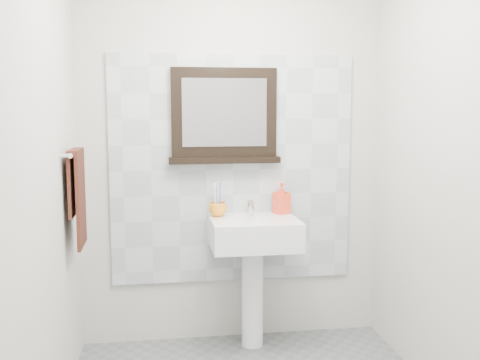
% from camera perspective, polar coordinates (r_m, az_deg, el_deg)
% --- Properties ---
extents(back_wall, '(2.00, 0.01, 2.50)m').
position_cam_1_polar(back_wall, '(3.71, -0.77, 2.62)').
color(back_wall, beige).
rests_on(back_wall, ground).
extents(front_wall, '(2.00, 0.01, 2.50)m').
position_cam_1_polar(front_wall, '(1.58, 10.35, -3.98)').
color(front_wall, beige).
rests_on(front_wall, ground).
extents(left_wall, '(0.01, 2.20, 2.50)m').
position_cam_1_polar(left_wall, '(2.63, -19.38, 0.23)').
color(left_wall, beige).
rests_on(left_wall, ground).
extents(right_wall, '(0.01, 2.20, 2.50)m').
position_cam_1_polar(right_wall, '(2.99, 21.70, 0.95)').
color(right_wall, beige).
rests_on(right_wall, ground).
extents(splashback, '(1.60, 0.02, 1.50)m').
position_cam_1_polar(splashback, '(3.71, -0.74, 1.07)').
color(splashback, '#B3BDC2').
rests_on(splashback, back_wall).
extents(pedestal_sink, '(0.55, 0.44, 0.96)m').
position_cam_1_polar(pedestal_sink, '(3.60, 1.42, -6.80)').
color(pedestal_sink, white).
rests_on(pedestal_sink, ground).
extents(toothbrush_cup, '(0.14, 0.14, 0.09)m').
position_cam_1_polar(toothbrush_cup, '(3.62, -2.28, -3.01)').
color(toothbrush_cup, orange).
rests_on(toothbrush_cup, pedestal_sink).
extents(toothbrushes, '(0.05, 0.04, 0.21)m').
position_cam_1_polar(toothbrushes, '(3.61, -2.34, -1.78)').
color(toothbrushes, white).
rests_on(toothbrushes, toothbrush_cup).
extents(soap_dispenser, '(0.12, 0.12, 0.21)m').
position_cam_1_polar(soap_dispenser, '(3.72, 4.24, -1.85)').
color(soap_dispenser, red).
rests_on(soap_dispenser, pedestal_sink).
extents(framed_mirror, '(0.72, 0.11, 0.61)m').
position_cam_1_polar(framed_mirror, '(3.65, -1.62, 6.33)').
color(framed_mirror, black).
rests_on(framed_mirror, back_wall).
extents(towel_bar, '(0.07, 0.40, 0.03)m').
position_cam_1_polar(towel_bar, '(3.25, -16.45, 2.67)').
color(towel_bar, silver).
rests_on(towel_bar, left_wall).
extents(hand_towel, '(0.06, 0.30, 0.55)m').
position_cam_1_polar(hand_towel, '(3.27, -16.19, -1.00)').
color(hand_towel, '#35160E').
rests_on(hand_towel, towel_bar).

